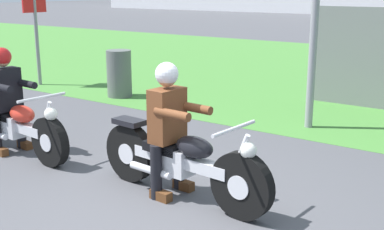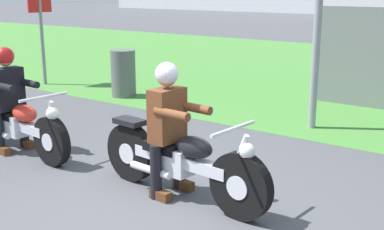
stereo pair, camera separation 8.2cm
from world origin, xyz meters
name	(u,v)px [view 1 (the left image)]	position (x,y,z in m)	size (l,w,h in m)	color
ground	(152,216)	(0.00, 0.00, 0.00)	(120.00, 120.00, 0.00)	#4C4C51
motorcycle_lead	(181,161)	(-0.03, 0.52, 0.40)	(2.18, 0.66, 0.89)	black
rider_lead	(169,119)	(-0.20, 0.53, 0.82)	(0.57, 0.49, 1.41)	black
motorcycle_follow	(16,126)	(-2.65, 0.42, 0.38)	(2.12, 0.66, 0.87)	black
rider_follow	(6,92)	(-2.82, 0.43, 0.81)	(0.57, 0.49, 1.39)	black
trash_can	(119,74)	(-4.01, 3.81, 0.47)	(0.49, 0.49, 0.93)	#595E5B
sign_banner	(34,7)	(-6.35, 3.69, 1.72)	(0.08, 0.60, 2.60)	gray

